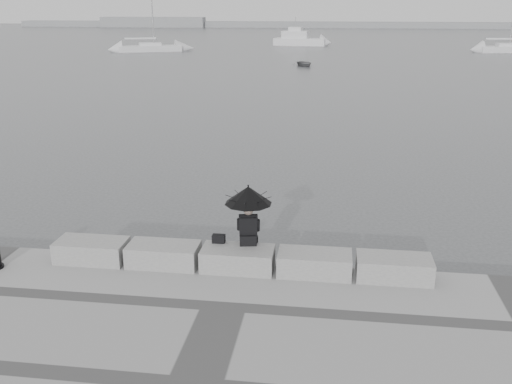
# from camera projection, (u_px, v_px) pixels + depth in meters

# --- Properties ---
(ground) EXTENTS (360.00, 360.00, 0.00)m
(ground) POSITION_uv_depth(u_px,v_px,m) (241.00, 280.00, 13.31)
(ground) COLOR #414346
(ground) RESTS_ON ground
(stone_block_far_left) EXTENTS (1.60, 0.80, 0.50)m
(stone_block_far_left) POSITION_uv_depth(u_px,v_px,m) (92.00, 251.00, 13.09)
(stone_block_far_left) COLOR gray
(stone_block_far_left) RESTS_ON promenade
(stone_block_left) EXTENTS (1.60, 0.80, 0.50)m
(stone_block_left) POSITION_uv_depth(u_px,v_px,m) (164.00, 255.00, 12.87)
(stone_block_left) COLOR gray
(stone_block_left) RESTS_ON promenade
(stone_block_centre) EXTENTS (1.60, 0.80, 0.50)m
(stone_block_centre) POSITION_uv_depth(u_px,v_px,m) (238.00, 259.00, 12.65)
(stone_block_centre) COLOR gray
(stone_block_centre) RESTS_ON promenade
(stone_block_right) EXTENTS (1.60, 0.80, 0.50)m
(stone_block_right) POSITION_uv_depth(u_px,v_px,m) (315.00, 263.00, 12.44)
(stone_block_right) COLOR gray
(stone_block_right) RESTS_ON promenade
(stone_block_far_right) EXTENTS (1.60, 0.80, 0.50)m
(stone_block_far_right) POSITION_uv_depth(u_px,v_px,m) (394.00, 268.00, 12.22)
(stone_block_far_right) COLOR gray
(stone_block_far_right) RESTS_ON promenade
(seated_person) EXTENTS (1.06, 1.06, 1.39)m
(seated_person) POSITION_uv_depth(u_px,v_px,m) (248.00, 203.00, 12.54)
(seated_person) COLOR black
(seated_person) RESTS_ON stone_block_centre
(bag) EXTENTS (0.29, 0.17, 0.19)m
(bag) POSITION_uv_depth(u_px,v_px,m) (219.00, 239.00, 12.88)
(bag) COLOR black
(bag) RESTS_ON stone_block_centre
(distant_landmass) EXTENTS (180.00, 8.00, 2.80)m
(distant_landmass) POSITION_uv_depth(u_px,v_px,m) (300.00, 24.00, 159.50)
(distant_landmass) COLOR gray
(distant_landmass) RESTS_ON ground
(sailboat_left) EXTENTS (8.69, 5.40, 12.90)m
(sailboat_left) POSITION_uv_depth(u_px,v_px,m) (150.00, 48.00, 78.10)
(sailboat_left) COLOR silver
(sailboat_left) RESTS_ON ground
(sailboat_right) EXTENTS (7.22, 3.15, 12.90)m
(sailboat_right) POSITION_uv_depth(u_px,v_px,m) (506.00, 48.00, 76.81)
(sailboat_right) COLOR silver
(sailboat_right) RESTS_ON ground
(motor_cruiser) EXTENTS (8.44, 3.92, 4.50)m
(motor_cruiser) POSITION_uv_depth(u_px,v_px,m) (300.00, 40.00, 89.70)
(motor_cruiser) COLOR silver
(motor_cruiser) RESTS_ON ground
(dinghy) EXTENTS (3.25, 2.35, 0.51)m
(dinghy) POSITION_uv_depth(u_px,v_px,m) (304.00, 64.00, 59.77)
(dinghy) COLOR slate
(dinghy) RESTS_ON ground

